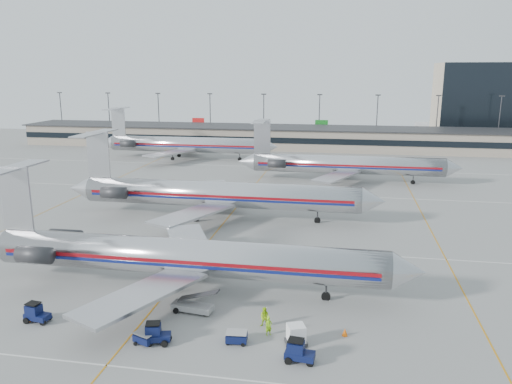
% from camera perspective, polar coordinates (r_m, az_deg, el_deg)
% --- Properties ---
extents(ground, '(260.00, 260.00, 0.00)m').
position_cam_1_polar(ground, '(56.98, -8.54, -9.32)').
color(ground, gray).
rests_on(ground, ground).
extents(apron_markings, '(160.00, 0.15, 0.02)m').
position_cam_1_polar(apron_markings, '(65.86, -5.78, -6.02)').
color(apron_markings, silver).
rests_on(apron_markings, ground).
extents(terminal, '(162.00, 17.00, 6.25)m').
position_cam_1_polar(terminal, '(149.80, 3.43, 6.28)').
color(terminal, gray).
rests_on(terminal, ground).
extents(light_mast_row, '(163.60, 0.40, 15.28)m').
position_cam_1_polar(light_mast_row, '(163.10, 4.04, 8.78)').
color(light_mast_row, '#38383D').
rests_on(light_mast_row, ground).
extents(distant_building, '(30.00, 20.00, 25.00)m').
position_cam_1_polar(distant_building, '(183.39, 24.56, 9.36)').
color(distant_building, tan).
rests_on(distant_building, ground).
extents(jet_foreground, '(47.52, 27.98, 12.44)m').
position_cam_1_polar(jet_foreground, '(52.24, -8.94, -7.23)').
color(jet_foreground, silver).
rests_on(jet_foreground, ground).
extents(jet_second_row, '(49.83, 29.34, 13.04)m').
position_cam_1_polar(jet_second_row, '(76.89, -4.86, -0.21)').
color(jet_second_row, silver).
rests_on(jet_second_row, ground).
extents(jet_third_row, '(45.35, 27.90, 12.40)m').
position_cam_1_polar(jet_third_row, '(103.89, 9.85, 3.14)').
color(jet_third_row, silver).
rests_on(jet_third_row, ground).
extents(jet_back_row, '(47.80, 29.40, 13.07)m').
position_cam_1_polar(jet_back_row, '(131.20, -8.30, 5.42)').
color(jet_back_row, silver).
rests_on(jet_back_row, ground).
extents(tug_left, '(2.39, 1.45, 1.82)m').
position_cam_1_polar(tug_left, '(50.31, -23.87, -12.56)').
color(tug_left, '#0A123B').
rests_on(tug_left, ground).
extents(tug_center, '(2.44, 1.62, 1.82)m').
position_cam_1_polar(tug_center, '(43.82, -11.43, -15.61)').
color(tug_center, '#0A123B').
rests_on(tug_center, ground).
extents(tug_right, '(2.41, 1.38, 1.88)m').
position_cam_1_polar(tug_right, '(40.76, 4.82, -17.72)').
color(tug_right, '#0A123B').
rests_on(tug_right, ground).
extents(cart_inner, '(2.00, 1.70, 0.96)m').
position_cam_1_polar(cart_inner, '(44.13, -12.62, -15.93)').
color(cart_inner, '#0A123B').
rests_on(cart_inner, ground).
extents(cart_outer, '(1.85, 1.35, 0.99)m').
position_cam_1_polar(cart_outer, '(43.23, -2.23, -16.22)').
color(cart_outer, '#0A123B').
rests_on(cart_outer, ground).
extents(uld_container, '(2.06, 1.90, 1.75)m').
position_cam_1_polar(uld_container, '(42.89, 4.60, -15.97)').
color(uld_container, '#2D2D30').
rests_on(uld_container, ground).
extents(belt_loader, '(4.73, 1.95, 2.44)m').
position_cam_1_polar(belt_loader, '(48.37, -7.20, -12.74)').
color(belt_loader, '#959595').
rests_on(belt_loader, ground).
extents(ramp_worker_near, '(0.71, 0.64, 1.62)m').
position_cam_1_polar(ramp_worker_near, '(44.18, 1.46, -15.10)').
color(ramp_worker_near, '#85CD13').
rests_on(ramp_worker_near, ground).
extents(ramp_worker_far, '(1.00, 0.84, 1.84)m').
position_cam_1_polar(ramp_worker_far, '(45.37, 1.02, -14.12)').
color(ramp_worker_far, '#A7DA14').
rests_on(ramp_worker_far, ground).
extents(cone_right, '(0.55, 0.55, 0.67)m').
position_cam_1_polar(cone_right, '(44.93, 10.12, -15.49)').
color(cone_right, '#FE6208').
rests_on(cone_right, ground).
extents(cone_left, '(0.58, 0.58, 0.64)m').
position_cam_1_polar(cone_left, '(50.80, -24.65, -13.02)').
color(cone_left, '#FE6208').
rests_on(cone_left, ground).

